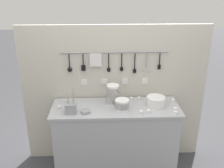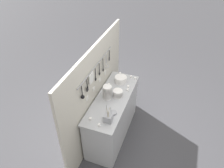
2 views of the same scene
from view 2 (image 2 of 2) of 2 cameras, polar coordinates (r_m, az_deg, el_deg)
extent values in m
plane|color=#424247|center=(4.27, 0.13, -12.63)|extent=(20.00, 20.00, 0.00)
cube|color=#ADAFB5|center=(3.65, 0.15, -3.82)|extent=(1.49, 0.53, 0.03)
cube|color=#ADAFB5|center=(3.95, 0.14, -8.65)|extent=(1.43, 0.51, 0.85)
cube|color=beige|center=(3.72, -4.21, -2.48)|extent=(2.29, 0.04, 1.78)
cylinder|color=#93969E|center=(3.37, -4.14, 4.88)|extent=(1.26, 0.01, 0.01)
sphere|color=#93969E|center=(2.92, -9.01, -1.38)|extent=(0.02, 0.02, 0.02)
sphere|color=#93969E|center=(3.88, -0.42, 9.57)|extent=(0.02, 0.02, 0.02)
cylinder|color=black|center=(3.04, -7.85, -1.87)|extent=(0.01, 0.01, 0.17)
sphere|color=black|center=(3.10, -7.69, -3.39)|extent=(0.06, 0.06, 0.06)
cylinder|color=#93969E|center=(2.98, -8.20, -0.46)|extent=(0.00, 0.01, 0.02)
cylinder|color=black|center=(3.14, -6.55, 0.09)|extent=(0.01, 0.01, 0.14)
cube|color=black|center=(3.20, -6.43, -1.35)|extent=(0.05, 0.01, 0.07)
cylinder|color=#93969E|center=(3.10, -6.85, 1.28)|extent=(0.01, 0.01, 0.02)
cube|color=silver|center=(3.25, -5.44, 1.52)|extent=(0.14, 0.02, 0.15)
cylinder|color=#93969E|center=(3.21, -5.72, 2.74)|extent=(0.01, 0.01, 0.02)
cylinder|color=black|center=(3.37, -4.35, 2.80)|extent=(0.01, 0.01, 0.17)
ellipsoid|color=black|center=(3.43, -4.26, 1.26)|extent=(0.04, 0.02, 0.06)
cylinder|color=#93969E|center=(3.32, -4.61, 4.16)|extent=(0.01, 0.01, 0.02)
cylinder|color=black|center=(3.48, -3.33, 4.21)|extent=(0.01, 0.01, 0.17)
ellipsoid|color=black|center=(3.54, -3.27, 2.74)|extent=(0.04, 0.02, 0.06)
cylinder|color=#93969E|center=(3.44, -3.57, 5.49)|extent=(0.01, 0.01, 0.02)
cylinder|color=black|center=(3.61, -2.36, 5.30)|extent=(0.01, 0.01, 0.19)
ellipsoid|color=black|center=(3.68, -2.32, 3.69)|extent=(0.04, 0.02, 0.06)
cylinder|color=#93969E|center=(3.56, -2.59, 6.74)|extent=(0.01, 0.01, 0.02)
cylinder|color=#93969E|center=(3.72, -1.55, 6.45)|extent=(0.01, 0.01, 0.18)
torus|color=#93969E|center=(3.79, -1.52, 4.74)|extent=(0.10, 0.10, 0.01)
cylinder|color=#93969E|center=(3.68, -1.75, 7.80)|extent=(0.01, 0.01, 0.02)
cylinder|color=black|center=(3.84, -0.71, 7.81)|extent=(0.01, 0.01, 0.15)
cube|color=black|center=(3.89, -0.70, 6.54)|extent=(0.04, 0.01, 0.06)
cylinder|color=#93969E|center=(3.80, -0.89, 8.88)|extent=(0.00, 0.01, 0.02)
cube|color=white|center=(3.33, -6.53, -3.77)|extent=(0.07, 0.01, 0.07)
cube|color=white|center=(3.50, -4.80, -1.26)|extent=(0.07, 0.01, 0.07)
cube|color=white|center=(3.68, -3.24, 1.00)|extent=(0.07, 0.01, 0.07)
cube|color=white|center=(3.87, -1.82, 3.05)|extent=(0.07, 0.01, 0.07)
cylinder|color=white|center=(3.66, 1.52, -2.95)|extent=(0.16, 0.16, 0.05)
cylinder|color=white|center=(3.64, 1.52, -2.64)|extent=(0.16, 0.16, 0.05)
cylinder|color=white|center=(3.62, 1.53, -2.32)|extent=(0.16, 0.16, 0.05)
cylinder|color=white|center=(3.61, 1.54, -2.01)|extent=(0.16, 0.16, 0.05)
cylinder|color=white|center=(3.62, -1.22, -3.34)|extent=(0.14, 0.14, 0.05)
cylinder|color=white|center=(3.61, -1.22, -3.01)|extent=(0.14, 0.14, 0.05)
cylinder|color=white|center=(3.59, -1.23, -2.68)|extent=(0.14, 0.14, 0.05)
cylinder|color=white|center=(3.57, -1.23, -2.34)|extent=(0.14, 0.14, 0.05)
cylinder|color=white|center=(3.55, -1.24, -2.00)|extent=(0.14, 0.14, 0.05)
cylinder|color=white|center=(3.54, -1.25, -1.65)|extent=(0.14, 0.14, 0.05)
cylinder|color=white|center=(3.52, -1.25, -1.30)|extent=(0.14, 0.14, 0.05)
cylinder|color=white|center=(3.50, -1.26, -0.95)|extent=(0.14, 0.14, 0.05)
cylinder|color=white|center=(3.99, 2.28, 0.62)|extent=(0.22, 0.22, 0.01)
cylinder|color=white|center=(3.98, 2.28, 0.74)|extent=(0.22, 0.22, 0.01)
cylinder|color=white|center=(3.98, 2.28, 0.85)|extent=(0.22, 0.22, 0.01)
cylinder|color=white|center=(3.97, 2.29, 0.97)|extent=(0.22, 0.22, 0.01)
cylinder|color=white|center=(3.96, 2.29, 1.09)|extent=(0.22, 0.22, 0.01)
cylinder|color=white|center=(3.96, 2.29, 1.21)|extent=(0.22, 0.22, 0.01)
cylinder|color=white|center=(3.95, 2.30, 1.33)|extent=(0.22, 0.22, 0.01)
cylinder|color=white|center=(3.95, 2.30, 1.45)|extent=(0.22, 0.22, 0.01)
cylinder|color=white|center=(3.94, 2.31, 1.57)|extent=(0.22, 0.22, 0.01)
cylinder|color=white|center=(3.93, 2.31, 1.69)|extent=(0.22, 0.22, 0.01)
cylinder|color=white|center=(3.93, 2.31, 1.81)|extent=(0.22, 0.22, 0.01)
cylinder|color=#93969E|center=(3.36, 0.30, -7.55)|extent=(0.11, 0.11, 0.03)
cube|color=#93969E|center=(3.23, -1.02, -8.87)|extent=(0.12, 0.12, 0.11)
cylinder|color=#C6B793|center=(3.15, -1.05, -8.07)|extent=(0.02, 0.02, 0.17)
cylinder|color=#C6B793|center=(3.13, -1.20, -7.84)|extent=(0.01, 0.02, 0.22)
cylinder|color=#93969E|center=(3.17, -0.27, -7.30)|extent=(0.02, 0.02, 0.21)
cylinder|color=#93969E|center=(3.15, -1.03, -8.13)|extent=(0.02, 0.03, 0.16)
cylinder|color=#C6B793|center=(3.14, -0.93, -8.32)|extent=(0.02, 0.01, 0.16)
cylinder|color=#C6B793|center=(3.19, -0.81, -7.35)|extent=(0.03, 0.02, 0.17)
cylinder|color=#93969E|center=(3.18, -1.54, -6.92)|extent=(0.02, 0.01, 0.22)
cylinder|color=white|center=(3.89, -0.81, -0.16)|extent=(0.04, 0.04, 0.04)
cylinder|color=white|center=(4.18, 2.13, 2.78)|extent=(0.04, 0.04, 0.04)
cylinder|color=white|center=(3.19, -3.40, -10.64)|extent=(0.04, 0.04, 0.04)
cylinder|color=white|center=(3.85, 4.27, -0.71)|extent=(0.04, 0.04, 0.04)
cylinder|color=white|center=(4.10, 4.98, 1.90)|extent=(0.04, 0.04, 0.04)
cylinder|color=white|center=(4.07, 6.07, 1.51)|extent=(0.04, 0.04, 0.04)
cylinder|color=white|center=(3.78, 4.15, -1.53)|extent=(0.04, 0.04, 0.04)
cylinder|color=white|center=(3.28, -5.62, -9.07)|extent=(0.04, 0.04, 0.04)
cylinder|color=white|center=(3.82, -1.21, -0.97)|extent=(0.04, 0.04, 0.04)
camera|label=1|loc=(3.18, 52.45, 4.05)|focal=42.00mm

